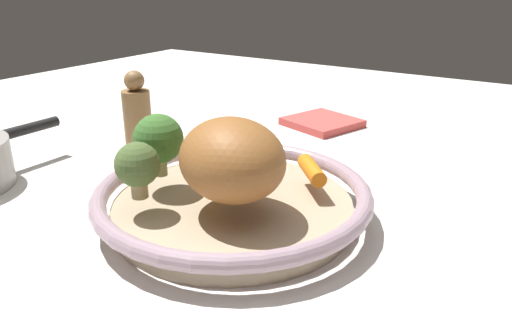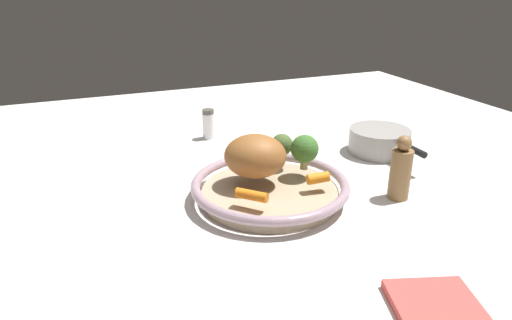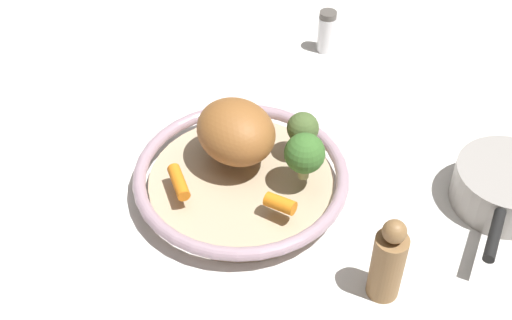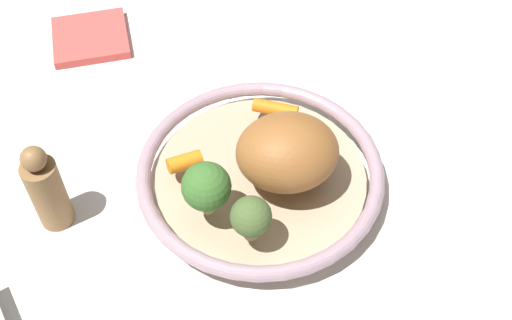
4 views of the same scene
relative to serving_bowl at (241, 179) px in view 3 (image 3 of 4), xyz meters
name	(u,v)px [view 3 (image 3 of 4)]	position (x,y,z in m)	size (l,w,h in m)	color
ground_plane	(241,190)	(0.00, 0.00, -0.02)	(2.00, 2.00, 0.00)	silver
serving_bowl	(241,179)	(0.00, 0.00, 0.00)	(0.32, 0.32, 0.04)	tan
roast_chicken_piece	(236,132)	(0.03, 0.02, 0.06)	(0.13, 0.11, 0.09)	#975D2D
baby_carrot_back	(179,182)	(-0.07, 0.07, 0.03)	(0.02, 0.02, 0.06)	orange
baby_carrot_right	(280,204)	(-0.05, -0.08, 0.03)	(0.02, 0.02, 0.04)	orange
broccoli_floret_small	(303,129)	(0.08, -0.06, 0.06)	(0.05, 0.05, 0.06)	tan
broccoli_floret_large	(305,154)	(0.02, -0.09, 0.07)	(0.06, 0.06, 0.08)	tan
salt_shaker	(327,32)	(0.41, 0.01, 0.02)	(0.03, 0.03, 0.08)	white
pepper_mill	(388,262)	(-0.09, -0.25, 0.04)	(0.04, 0.04, 0.14)	olive
saucepan	(506,187)	(0.13, -0.37, 0.01)	(0.24, 0.15, 0.06)	#9E9993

